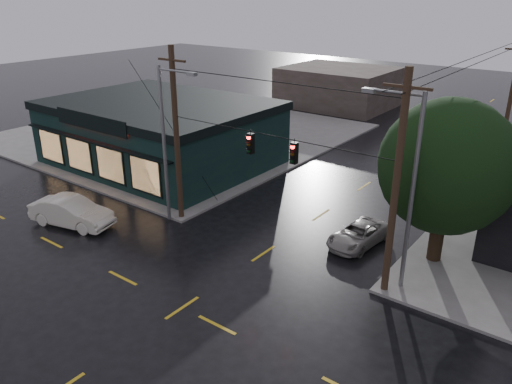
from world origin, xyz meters
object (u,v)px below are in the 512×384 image
Objects in this scene: corner_tree at (447,167)px; utility_pole_ne at (384,291)px; suv_silver at (358,235)px; sedan_cream at (71,212)px; utility_pole_nw at (182,218)px.

corner_tree is 0.81× the size of utility_pole_ne.
corner_tree is 1.97× the size of suv_silver.
sedan_cream is at bearing -154.96° from corner_tree.
sedan_cream is at bearing -165.61° from utility_pole_ne.
utility_pole_nw is at bearing 180.00° from utility_pole_ne.
utility_pole_nw is 10.58m from suv_silver.
utility_pole_nw is 1.00× the size of utility_pole_ne.
corner_tree reaches higher than sedan_cream.
sedan_cream is (-4.45, -4.48, 0.84)m from utility_pole_nw.
corner_tree is 15.34m from utility_pole_nw.
utility_pole_nw is at bearing -58.82° from sedan_cream.
utility_pole_ne is 18.03m from sedan_cream.
suv_silver is at bearing 131.29° from utility_pole_ne.
corner_tree is 1.62× the size of sedan_cream.
utility_pole_ne is 2.00× the size of sedan_cream.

